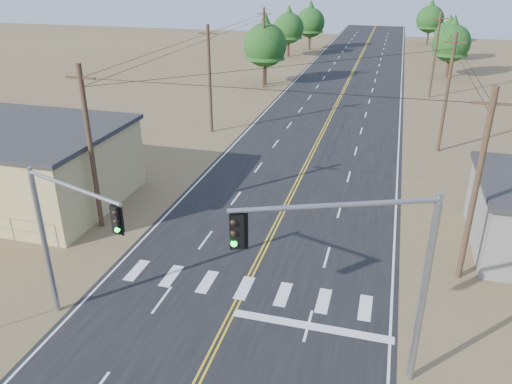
% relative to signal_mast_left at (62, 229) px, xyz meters
% --- Properties ---
extents(road, '(15.00, 200.00, 0.02)m').
position_rel_signal_mast_left_xyz_m(road, '(6.50, 26.53, -4.88)').
color(road, black).
rests_on(road, ground).
extents(utility_pole_left_near, '(1.80, 0.30, 10.00)m').
position_rel_signal_mast_left_xyz_m(utility_pole_left_near, '(-4.00, 8.53, 0.23)').
color(utility_pole_left_near, '#4C3826').
rests_on(utility_pole_left_near, ground).
extents(utility_pole_left_mid, '(1.80, 0.30, 10.00)m').
position_rel_signal_mast_left_xyz_m(utility_pole_left_mid, '(-4.00, 28.53, 0.23)').
color(utility_pole_left_mid, '#4C3826').
rests_on(utility_pole_left_mid, ground).
extents(utility_pole_left_far, '(1.80, 0.30, 10.00)m').
position_rel_signal_mast_left_xyz_m(utility_pole_left_far, '(-4.00, 48.53, 0.23)').
color(utility_pole_left_far, '#4C3826').
rests_on(utility_pole_left_far, ground).
extents(utility_pole_right_near, '(1.80, 0.30, 10.00)m').
position_rel_signal_mast_left_xyz_m(utility_pole_right_near, '(17.00, 8.53, 0.23)').
color(utility_pole_right_near, '#4C3826').
rests_on(utility_pole_right_near, ground).
extents(utility_pole_right_mid, '(1.80, 0.30, 10.00)m').
position_rel_signal_mast_left_xyz_m(utility_pole_right_mid, '(17.00, 28.53, 0.23)').
color(utility_pole_right_mid, '#4C3826').
rests_on(utility_pole_right_mid, ground).
extents(utility_pole_right_far, '(1.80, 0.30, 10.00)m').
position_rel_signal_mast_left_xyz_m(utility_pole_right_far, '(17.00, 48.53, 0.23)').
color(utility_pole_right_far, '#4C3826').
rests_on(utility_pole_right_far, ground).
extents(signal_mast_left, '(5.35, 2.12, 7.27)m').
position_rel_signal_mast_left_xyz_m(signal_mast_left, '(0.00, 0.00, 0.00)').
color(signal_mast_left, gray).
rests_on(signal_mast_left, ground).
extents(signal_mast_right, '(6.67, 2.98, 8.03)m').
position_rel_signal_mast_left_xyz_m(signal_mast_right, '(12.57, -0.27, 0.58)').
color(signal_mast_right, gray).
rests_on(signal_mast_right, ground).
extents(tree_left_near, '(5.66, 5.66, 9.43)m').
position_rel_signal_mast_left_xyz_m(tree_left_near, '(-4.19, 50.07, 0.88)').
color(tree_left_near, '#3F2D1E').
rests_on(tree_left_near, ground).
extents(tree_left_mid, '(5.20, 5.20, 8.67)m').
position_rel_signal_mast_left_xyz_m(tree_left_mid, '(-5.90, 73.04, 0.42)').
color(tree_left_mid, '#3F2D1E').
rests_on(tree_left_mid, ground).
extents(tree_left_far, '(5.37, 5.37, 8.95)m').
position_rel_signal_mast_left_xyz_m(tree_left_far, '(-3.61, 81.64, 0.59)').
color(tree_left_far, '#3F2D1E').
rests_on(tree_left_far, ground).
extents(tree_right_near, '(5.21, 5.21, 8.68)m').
position_rel_signal_mast_left_xyz_m(tree_right_near, '(19.87, 61.67, 0.43)').
color(tree_right_near, '#3F2D1E').
rests_on(tree_right_near, ground).
extents(tree_right_mid, '(4.54, 4.54, 7.56)m').
position_rel_signal_mast_left_xyz_m(tree_right_mid, '(20.50, 75.64, -0.26)').
color(tree_right_mid, '#3F2D1E').
rests_on(tree_right_mid, ground).
extents(tree_right_far, '(5.32, 5.32, 8.86)m').
position_rel_signal_mast_left_xyz_m(tree_right_far, '(18.29, 94.80, 0.54)').
color(tree_right_far, '#3F2D1E').
rests_on(tree_right_far, ground).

